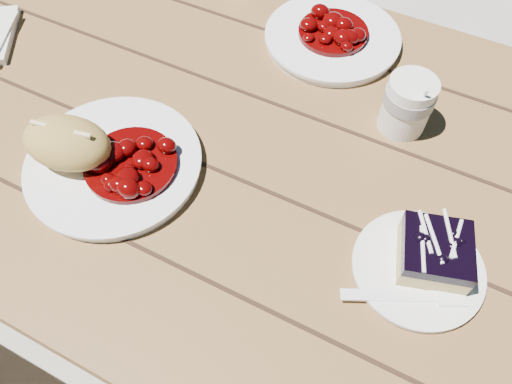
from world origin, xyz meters
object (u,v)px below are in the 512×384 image
at_px(bread_roll, 67,143).
at_px(dessert_plate, 418,269).
at_px(coffee_cup, 407,105).
at_px(main_plate, 114,165).
at_px(second_plate, 332,38).
at_px(blueberry_cake, 435,253).
at_px(picnic_table, 236,187).

bearing_deg(bread_roll, dessert_plate, 7.07).
distance_m(dessert_plate, coffee_cup, 0.26).
bearing_deg(coffee_cup, main_plate, -142.03).
bearing_deg(bread_roll, main_plate, 19.98).
relative_size(main_plate, second_plate, 1.07).
bearing_deg(coffee_cup, second_plate, 141.88).
distance_m(main_plate, blueberry_cake, 0.46).
height_order(main_plate, second_plate, same).
bearing_deg(dessert_plate, bread_roll, -172.93).
distance_m(blueberry_cake, coffee_cup, 0.24).
xyz_separation_m(bread_roll, blueberry_cake, (0.52, 0.08, -0.02)).
bearing_deg(main_plate, bread_roll, -160.02).
bearing_deg(blueberry_cake, dessert_plate, -140.11).
distance_m(bread_roll, second_plate, 0.49).
height_order(picnic_table, bread_roll, bread_roll).
xyz_separation_m(dessert_plate, second_plate, (-0.27, 0.37, 0.00)).
bearing_deg(coffee_cup, picnic_table, -150.74).
bearing_deg(blueberry_cake, picnic_table, 149.09).
height_order(bread_roll, coffee_cup, coffee_cup).
bearing_deg(main_plate, second_plate, 66.25).
height_order(picnic_table, coffee_cup, coffee_cup).
distance_m(picnic_table, dessert_plate, 0.38).
height_order(dessert_plate, blueberry_cake, blueberry_cake).
height_order(main_plate, bread_roll, bread_roll).
distance_m(picnic_table, blueberry_cake, 0.40).
xyz_separation_m(dessert_plate, blueberry_cake, (0.01, 0.01, 0.03)).
xyz_separation_m(picnic_table, bread_roll, (-0.18, -0.17, 0.21)).
distance_m(main_plate, bread_roll, 0.07).
height_order(picnic_table, main_plate, main_plate).
xyz_separation_m(picnic_table, coffee_cup, (0.23, 0.13, 0.21)).
xyz_separation_m(bread_roll, coffee_cup, (0.41, 0.30, -0.00)).
xyz_separation_m(blueberry_cake, second_plate, (-0.28, 0.35, -0.03)).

